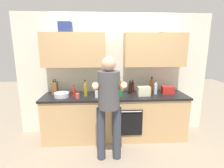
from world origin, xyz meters
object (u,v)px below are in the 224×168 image
object	(u,v)px
bottle_soy	(130,88)
bottle_juice	(119,87)
person_standing	(109,101)
bottle_hotsauce	(74,92)
bottle_vinegar	(151,86)
grocery_bag_crisps	(168,90)
mixing_bowl	(62,95)
cup_ceramic	(78,96)
cup_coffee	(101,91)
bottle_oil	(85,89)
grocery_bag_produce	(101,91)
bottle_water	(156,89)
knife_block	(55,88)
bottle_wine	(133,87)
bottle_soda	(121,90)
grocery_bag_rice	(144,91)

from	to	relation	value
bottle_soy	bottle_juice	size ratio (longest dim) A/B	0.77
person_standing	bottle_hotsauce	world-z (taller)	person_standing
bottle_vinegar	grocery_bag_crisps	bearing A→B (deg)	-18.79
bottle_vinegar	mixing_bowl	world-z (taller)	bottle_vinegar
cup_ceramic	cup_coffee	distance (m)	0.55
grocery_bag_crisps	cup_ceramic	bearing A→B (deg)	-172.38
bottle_oil	grocery_bag_produce	size ratio (longest dim) A/B	1.38
bottle_vinegar	grocery_bag_produce	xyz separation A→B (m)	(-1.05, -0.24, -0.02)
bottle_water	grocery_bag_crisps	distance (m)	0.26
bottle_water	bottle_oil	bearing A→B (deg)	-177.62
bottle_water	knife_block	distance (m)	2.03
person_standing	cup_coffee	bearing A→B (deg)	98.57
bottle_juice	grocery_bag_crisps	xyz separation A→B (m)	(0.99, -0.04, -0.07)
person_standing	bottle_wine	bearing A→B (deg)	59.13
bottle_soda	grocery_bag_crisps	world-z (taller)	bottle_soda
bottle_oil	bottle_hotsauce	bearing A→B (deg)	-173.47
bottle_oil	bottle_soda	distance (m)	0.68
bottle_soy	grocery_bag_produce	size ratio (longest dim) A/B	1.14
cup_coffee	mixing_bowl	xyz separation A→B (m)	(-0.74, -0.23, -0.00)
bottle_juice	bottle_vinegar	bearing A→B (deg)	5.11
person_standing	bottle_soda	distance (m)	0.67
bottle_oil	bottle_vinegar	size ratio (longest dim) A/B	0.98
bottle_juice	knife_block	size ratio (longest dim) A/B	1.14
person_standing	bottle_juice	size ratio (longest dim) A/B	4.91
bottle_juice	cup_ceramic	bearing A→B (deg)	-160.55
bottle_soy	knife_block	bearing A→B (deg)	177.78
bottle_hotsauce	grocery_bag_rice	size ratio (longest dim) A/B	0.94
knife_block	mixing_bowl	bearing A→B (deg)	-50.36
bottle_hotsauce	bottle_wine	bearing A→B (deg)	12.17
bottle_water	bottle_hotsauce	bearing A→B (deg)	-177.06
person_standing	mixing_bowl	world-z (taller)	person_standing
bottle_oil	person_standing	bearing A→B (deg)	-57.81
knife_block	bottle_wine	bearing A→B (deg)	1.53
bottle_oil	bottle_juice	world-z (taller)	bottle_juice
person_standing	grocery_bag_rice	world-z (taller)	person_standing
bottle_water	bottle_wine	bearing A→B (deg)	158.79
bottle_oil	bottle_soda	size ratio (longest dim) A/B	1.14
bottle_vinegar	grocery_bag_crisps	distance (m)	0.33
bottle_juice	bottle_hotsauce	xyz separation A→B (m)	(-0.88, -0.15, -0.05)
bottle_water	cup_coffee	bearing A→B (deg)	172.84
bottle_oil	bottle_vinegar	world-z (taller)	bottle_vinegar
bottle_vinegar	grocery_bag_crisps	world-z (taller)	bottle_vinegar
bottle_oil	bottle_water	world-z (taller)	bottle_oil
mixing_bowl	grocery_bag_crisps	bearing A→B (deg)	3.11
bottle_oil	mixing_bowl	xyz separation A→B (m)	(-0.45, -0.03, -0.09)
bottle_soda	grocery_bag_rice	bearing A→B (deg)	2.14
bottle_juice	bottle_water	bearing A→B (deg)	-5.35
cup_ceramic	knife_block	size ratio (longest dim) A/B	0.34
bottle_vinegar	bottle_hotsauce	xyz separation A→B (m)	(-1.56, -0.21, -0.05)
knife_block	grocery_bag_produce	xyz separation A→B (m)	(0.92, -0.24, -0.01)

